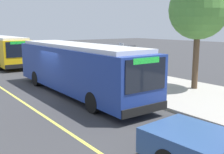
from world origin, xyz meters
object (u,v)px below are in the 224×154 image
Objects in this scene: transit_bus_main at (77,67)px; route_sign_post at (121,59)px; transit_bus_second at (3,50)px; waiting_bench at (119,72)px.

route_sign_post is (0.66, 2.77, 0.34)m from transit_bus_main.
transit_bus_main is 15.27m from transit_bus_second.
transit_bus_main is at bearing -67.00° from waiting_bench.
transit_bus_second is 6.71× the size of waiting_bench.
transit_bus_main is 5.09m from waiting_bench.
transit_bus_main and route_sign_post have the same top height.
route_sign_post is at bearing 10.21° from transit_bus_second.
transit_bus_second is at bearing -160.59° from waiting_bench.
route_sign_post is at bearing 76.67° from transit_bus_main.
transit_bus_main reaches higher than waiting_bench.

